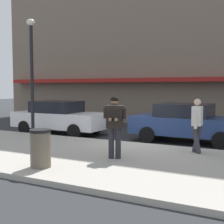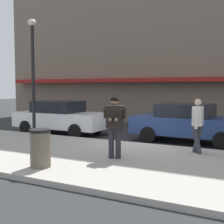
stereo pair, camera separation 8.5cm
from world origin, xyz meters
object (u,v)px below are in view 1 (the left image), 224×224
parked_sedan_mid (188,123)px  street_lamp_post (32,64)px  pedestrian_in_light_coat (197,122)px  trash_bin (41,148)px  man_texting_on_phone (115,120)px  parked_sedan_near (59,117)px

parked_sedan_mid → street_lamp_post: 6.86m
pedestrian_in_light_coat → street_lamp_post: (-7.01, 0.39, 2.03)m
street_lamp_post → trash_bin: 6.09m
pedestrian_in_light_coat → street_lamp_post: size_ratio=0.35×
pedestrian_in_light_coat → trash_bin: 4.83m
parked_sedan_mid → pedestrian_in_light_coat: pedestrian_in_light_coat is taller
parked_sedan_mid → street_lamp_post: (-6.10, -2.11, 2.35)m
parked_sedan_mid → trash_bin: size_ratio=4.64×
street_lamp_post → trash_bin: (3.84, -4.01, -2.51)m
man_texting_on_phone → parked_sedan_near: bearing=141.7°
man_texting_on_phone → trash_bin: bearing=-125.7°
pedestrian_in_light_coat → trash_bin: pedestrian_in_light_coat is taller
pedestrian_in_light_coat → parked_sedan_mid: bearing=110.0°
parked_sedan_near → trash_bin: (3.62, -5.58, -0.16)m
parked_sedan_mid → pedestrian_in_light_coat: 2.68m
parked_sedan_near → man_texting_on_phone: (4.87, -3.84, 0.46)m
trash_bin → pedestrian_in_light_coat: bearing=48.8°
man_texting_on_phone → trash_bin: 2.22m
man_texting_on_phone → street_lamp_post: bearing=155.9°
parked_sedan_near → pedestrian_in_light_coat: size_ratio=2.65×
trash_bin → parked_sedan_near: bearing=123.0°
parked_sedan_near → street_lamp_post: street_lamp_post is taller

